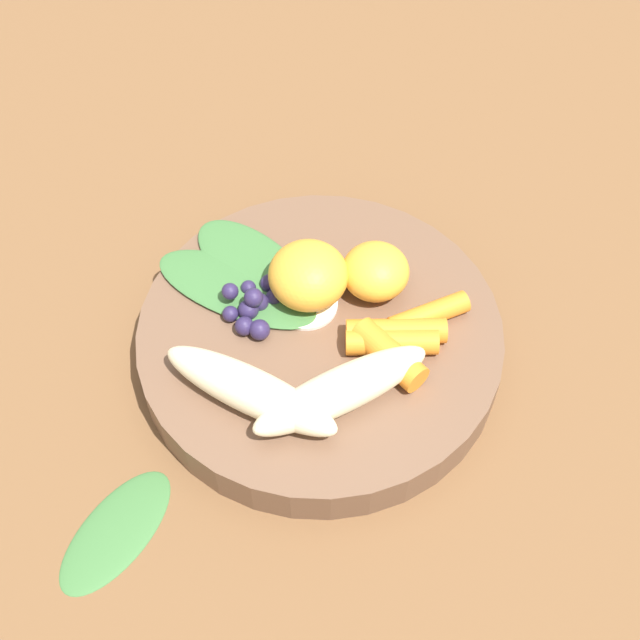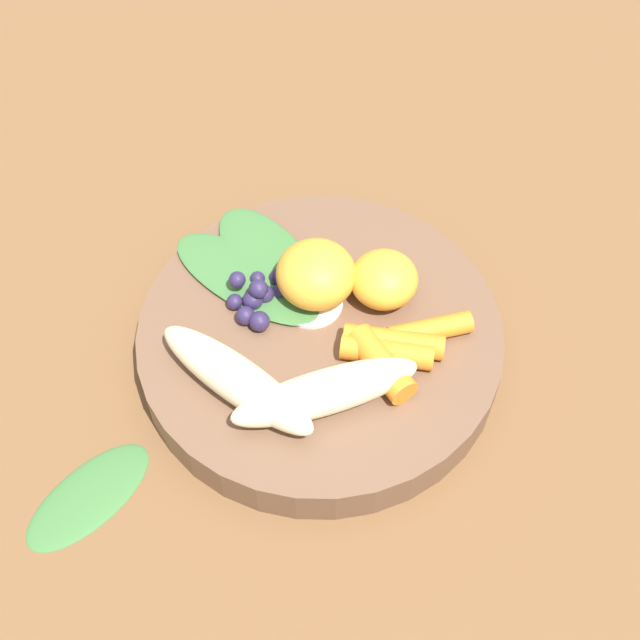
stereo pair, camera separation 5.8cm
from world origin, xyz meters
TOP-DOWN VIEW (x-y plane):
  - ground_plane at (0.00, 0.00)m, footprint 2.40×2.40m
  - bowl at (0.00, 0.00)m, footprint 0.24×0.24m
  - banana_peeled_left at (0.06, -0.01)m, footprint 0.04×0.12m
  - banana_peeled_right at (0.03, -0.06)m, footprint 0.11×0.09m
  - orange_segment_near at (-0.03, 0.01)m, footprint 0.05×0.05m
  - orange_segment_far at (-0.02, 0.05)m, footprint 0.05×0.05m
  - carrot_front at (0.04, 0.03)m, footprint 0.06×0.03m
  - carrot_mid_left at (0.03, 0.03)m, footprint 0.04×0.06m
  - carrot_mid_right at (0.03, 0.04)m, footprint 0.04×0.07m
  - carrot_rear at (0.02, 0.07)m, footprint 0.02×0.06m
  - blueberry_pile at (-0.03, -0.03)m, footprint 0.05×0.05m
  - coconut_shred_patch at (-0.02, -0.00)m, footprint 0.04×0.04m
  - kale_leaf_left at (-0.07, -0.02)m, footprint 0.12×0.08m
  - kale_leaf_right at (-0.05, -0.04)m, footprint 0.12×0.11m
  - kale_leaf_stray at (0.06, -0.17)m, footprint 0.08×0.10m

SIDE VIEW (x-z plane):
  - ground_plane at x=0.00m, z-range 0.00..0.00m
  - kale_leaf_stray at x=0.06m, z-range 0.00..0.01m
  - bowl at x=0.00m, z-range 0.00..0.03m
  - coconut_shred_patch at x=-0.02m, z-range 0.03..0.03m
  - kale_leaf_left at x=-0.07m, z-range 0.03..0.04m
  - kale_leaf_right at x=-0.05m, z-range 0.03..0.04m
  - carrot_rear at x=0.02m, z-range 0.03..0.05m
  - carrot_mid_right at x=0.03m, z-range 0.03..0.05m
  - carrot_mid_left at x=0.03m, z-range 0.03..0.05m
  - blueberry_pile at x=-0.03m, z-range 0.03..0.05m
  - carrot_front at x=0.04m, z-range 0.03..0.05m
  - banana_peeled_left at x=0.06m, z-range 0.03..0.06m
  - banana_peeled_right at x=0.03m, z-range 0.03..0.06m
  - orange_segment_far at x=-0.02m, z-range 0.03..0.06m
  - orange_segment_near at x=-0.03m, z-range 0.03..0.07m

